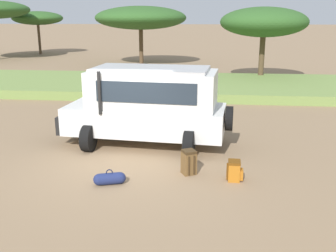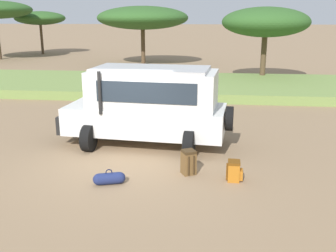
{
  "view_description": "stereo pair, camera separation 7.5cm",
  "coord_description": "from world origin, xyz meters",
  "px_view_note": "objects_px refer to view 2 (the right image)",
  "views": [
    {
      "loc": [
        2.27,
        -9.97,
        3.97
      ],
      "look_at": [
        1.19,
        0.42,
        1.0
      ],
      "focal_mm": 42.0,
      "sensor_mm": 36.0,
      "label": 1
    },
    {
      "loc": [
        2.34,
        -9.96,
        3.97
      ],
      "look_at": [
        1.19,
        0.42,
        1.0
      ],
      "focal_mm": 42.0,
      "sensor_mm": 36.0,
      "label": 2
    }
  ],
  "objects_px": {
    "backpack_beside_front_wheel": "(188,162)",
    "backpack_cluster_center": "(234,171)",
    "acacia_tree_left_mid": "(40,18)",
    "acacia_tree_right_mid": "(266,22)",
    "safari_vehicle": "(149,104)",
    "acacia_tree_centre_back": "(143,18)",
    "duffel_bag_low_black_case": "(109,178)"
  },
  "relations": [
    {
      "from": "backpack_beside_front_wheel",
      "to": "backpack_cluster_center",
      "type": "relative_size",
      "value": 1.27
    },
    {
      "from": "acacia_tree_centre_back",
      "to": "acacia_tree_right_mid",
      "type": "bearing_deg",
      "value": -41.71
    },
    {
      "from": "duffel_bag_low_black_case",
      "to": "acacia_tree_centre_back",
      "type": "height_order",
      "value": "acacia_tree_centre_back"
    },
    {
      "from": "backpack_cluster_center",
      "to": "safari_vehicle",
      "type": "bearing_deg",
      "value": 134.64
    },
    {
      "from": "backpack_cluster_center",
      "to": "duffel_bag_low_black_case",
      "type": "distance_m",
      "value": 3.08
    },
    {
      "from": "safari_vehicle",
      "to": "acacia_tree_right_mid",
      "type": "height_order",
      "value": "acacia_tree_right_mid"
    },
    {
      "from": "acacia_tree_right_mid",
      "to": "backpack_cluster_center",
      "type": "bearing_deg",
      "value": -99.19
    },
    {
      "from": "duffel_bag_low_black_case",
      "to": "acacia_tree_left_mid",
      "type": "xyz_separation_m",
      "value": [
        -15.15,
        31.16,
        3.45
      ]
    },
    {
      "from": "duffel_bag_low_black_case",
      "to": "acacia_tree_right_mid",
      "type": "height_order",
      "value": "acacia_tree_right_mid"
    },
    {
      "from": "backpack_beside_front_wheel",
      "to": "duffel_bag_low_black_case",
      "type": "height_order",
      "value": "backpack_beside_front_wheel"
    },
    {
      "from": "backpack_cluster_center",
      "to": "backpack_beside_front_wheel",
      "type": "bearing_deg",
      "value": 165.69
    },
    {
      "from": "backpack_cluster_center",
      "to": "acacia_tree_left_mid",
      "type": "xyz_separation_m",
      "value": [
        -18.17,
        30.59,
        3.35
      ]
    },
    {
      "from": "safari_vehicle",
      "to": "acacia_tree_centre_back",
      "type": "distance_m",
      "value": 20.62
    },
    {
      "from": "duffel_bag_low_black_case",
      "to": "acacia_tree_centre_back",
      "type": "xyz_separation_m",
      "value": [
        -3.17,
        23.27,
        3.56
      ]
    },
    {
      "from": "safari_vehicle",
      "to": "acacia_tree_right_mid",
      "type": "distance_m",
      "value": 13.6
    },
    {
      "from": "duffel_bag_low_black_case",
      "to": "acacia_tree_right_mid",
      "type": "xyz_separation_m",
      "value": [
        5.45,
        15.59,
        3.39
      ]
    },
    {
      "from": "acacia_tree_right_mid",
      "to": "acacia_tree_left_mid",
      "type": "bearing_deg",
      "value": 142.92
    },
    {
      "from": "backpack_beside_front_wheel",
      "to": "acacia_tree_centre_back",
      "type": "relative_size",
      "value": 0.09
    },
    {
      "from": "duffel_bag_low_black_case",
      "to": "acacia_tree_right_mid",
      "type": "distance_m",
      "value": 16.86
    },
    {
      "from": "duffel_bag_low_black_case",
      "to": "acacia_tree_centre_back",
      "type": "relative_size",
      "value": 0.11
    },
    {
      "from": "acacia_tree_left_mid",
      "to": "acacia_tree_right_mid",
      "type": "xyz_separation_m",
      "value": [
        20.6,
        -15.57,
        -0.07
      ]
    },
    {
      "from": "safari_vehicle",
      "to": "duffel_bag_low_black_case",
      "type": "relative_size",
      "value": 7.11
    },
    {
      "from": "backpack_beside_front_wheel",
      "to": "acacia_tree_left_mid",
      "type": "relative_size",
      "value": 0.13
    },
    {
      "from": "backpack_beside_front_wheel",
      "to": "acacia_tree_right_mid",
      "type": "distance_m",
      "value": 15.5
    },
    {
      "from": "acacia_tree_left_mid",
      "to": "acacia_tree_centre_back",
      "type": "relative_size",
      "value": 0.71
    },
    {
      "from": "backpack_cluster_center",
      "to": "acacia_tree_centre_back",
      "type": "xyz_separation_m",
      "value": [
        -6.19,
        22.71,
        3.46
      ]
    },
    {
      "from": "acacia_tree_centre_back",
      "to": "safari_vehicle",
      "type": "bearing_deg",
      "value": -79.7
    },
    {
      "from": "backpack_beside_front_wheel",
      "to": "duffel_bag_low_black_case",
      "type": "xyz_separation_m",
      "value": [
        -1.87,
        -0.86,
        -0.17
      ]
    },
    {
      "from": "safari_vehicle",
      "to": "acacia_tree_left_mid",
      "type": "relative_size",
      "value": 1.06
    },
    {
      "from": "acacia_tree_left_mid",
      "to": "acacia_tree_centre_back",
      "type": "height_order",
      "value": "acacia_tree_centre_back"
    },
    {
      "from": "backpack_cluster_center",
      "to": "acacia_tree_right_mid",
      "type": "distance_m",
      "value": 15.57
    },
    {
      "from": "safari_vehicle",
      "to": "backpack_beside_front_wheel",
      "type": "bearing_deg",
      "value": -58.76
    }
  ]
}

